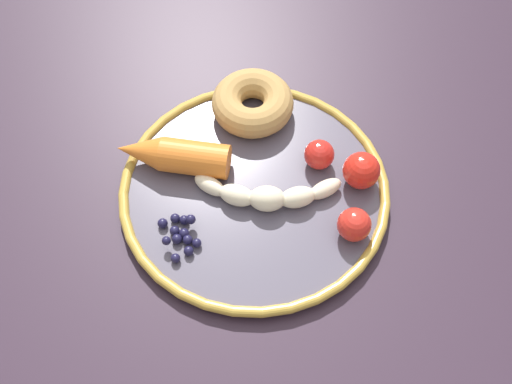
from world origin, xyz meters
TOP-DOWN VIEW (x-y plane):
  - ground_plane at (0.00, 0.00)m, footprint 6.00×6.00m
  - dining_table at (0.00, 0.00)m, footprint 0.96×0.95m
  - plate at (-0.03, -0.00)m, footprint 0.32×0.32m
  - banana at (-0.02, -0.02)m, footprint 0.16×0.10m
  - carrot_orange at (-0.10, 0.07)m, footprint 0.13×0.11m
  - donut at (0.02, 0.10)m, footprint 0.12×0.12m
  - blueberry_pile at (-0.13, -0.02)m, footprint 0.04×0.06m
  - tomato_near at (0.05, -0.00)m, footprint 0.04×0.04m
  - tomato_mid at (0.09, -0.04)m, footprint 0.04×0.04m
  - tomato_far at (0.04, -0.10)m, footprint 0.04×0.04m

SIDE VIEW (x-z plane):
  - ground_plane at x=0.00m, z-range 0.00..0.00m
  - dining_table at x=0.00m, z-range 0.27..0.97m
  - plate at x=-0.03m, z-range 0.70..0.72m
  - blueberry_pile at x=-0.13m, z-range 0.71..0.73m
  - banana at x=-0.02m, z-range 0.71..0.74m
  - tomato_near at x=0.05m, z-range 0.72..0.75m
  - donut at x=0.02m, z-range 0.72..0.75m
  - tomato_far at x=0.04m, z-range 0.72..0.75m
  - carrot_orange at x=-0.10m, z-range 0.72..0.76m
  - tomato_mid at x=0.09m, z-range 0.72..0.76m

